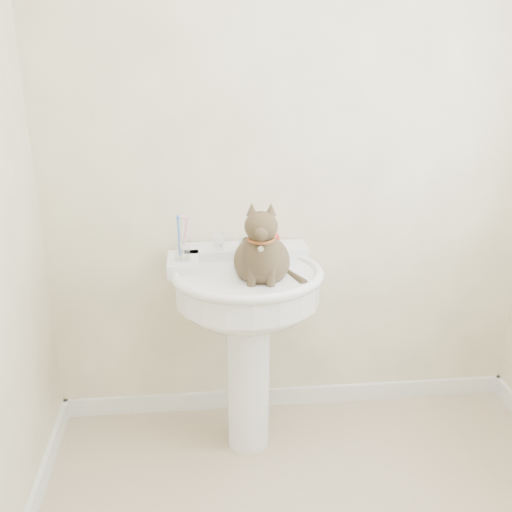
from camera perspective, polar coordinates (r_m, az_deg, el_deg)
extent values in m
cube|color=white|center=(3.08, 3.16, -13.16)|extent=(2.20, 0.02, 0.09)
cylinder|color=white|center=(2.66, -0.75, -11.68)|extent=(0.19, 0.19, 0.67)
cylinder|color=white|center=(2.46, -0.79, -2.98)|extent=(0.59, 0.59, 0.13)
ellipsoid|color=white|center=(2.48, -0.79, -4.33)|extent=(0.54, 0.47, 0.21)
torus|color=white|center=(2.43, -0.80, -1.70)|extent=(0.63, 0.63, 0.04)
cube|color=white|center=(2.63, -1.19, 0.34)|extent=(0.55, 0.15, 0.06)
cube|color=white|center=(2.50, -6.94, -0.83)|extent=(0.13, 0.20, 0.06)
cylinder|color=silver|center=(2.57, -1.12, 1.13)|extent=(0.05, 0.05, 0.05)
cylinder|color=silver|center=(2.51, -1.04, 1.40)|extent=(0.04, 0.04, 0.14)
sphere|color=white|center=(2.57, -3.60, 1.62)|extent=(0.06, 0.06, 0.06)
sphere|color=white|center=(2.59, 1.27, 1.77)|extent=(0.06, 0.06, 0.06)
cube|color=red|center=(2.66, 1.19, 1.65)|extent=(0.09, 0.06, 0.03)
cylinder|color=silver|center=(2.47, -6.98, -0.31)|extent=(0.07, 0.07, 0.01)
cylinder|color=white|center=(2.45, -7.03, 0.70)|extent=(0.06, 0.06, 0.09)
cylinder|color=blue|center=(2.44, -7.36, 1.79)|extent=(0.01, 0.01, 0.17)
cylinder|color=silver|center=(2.44, -7.08, 1.80)|extent=(0.01, 0.01, 0.17)
cylinder|color=pink|center=(2.44, -6.80, 1.81)|extent=(0.01, 0.01, 0.17)
ellipsoid|color=brown|center=(2.39, 0.48, -0.44)|extent=(0.22, 0.26, 0.20)
ellipsoid|color=brown|center=(2.28, 0.73, 0.26)|extent=(0.15, 0.14, 0.18)
ellipsoid|color=brown|center=(2.21, 0.83, 2.84)|extent=(0.13, 0.11, 0.11)
cone|color=brown|center=(2.21, -0.13, 4.44)|extent=(0.04, 0.04, 0.05)
cone|color=brown|center=(2.22, 1.69, 4.48)|extent=(0.04, 0.04, 0.05)
cylinder|color=brown|center=(2.45, 3.17, -1.68)|extent=(0.03, 0.03, 0.24)
torus|color=brown|center=(2.24, 0.80, 1.62)|extent=(0.11, 0.11, 0.01)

